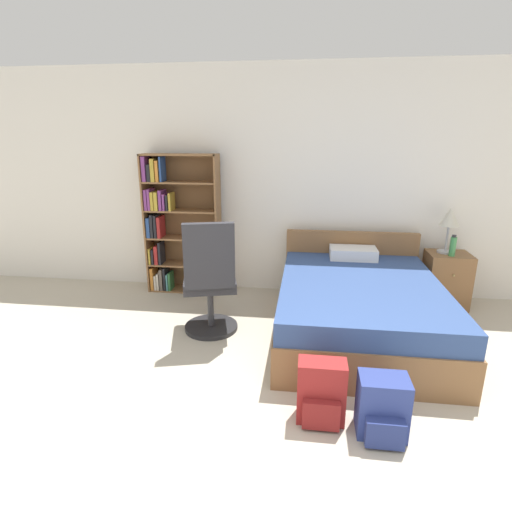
# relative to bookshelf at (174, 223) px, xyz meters

# --- Properties ---
(wall_back) EXTENTS (9.00, 0.06, 2.60)m
(wall_back) POSITION_rel_bookshelf_xyz_m (1.54, 0.21, 0.47)
(wall_back) COLOR white
(wall_back) RESTS_ON ground_plane
(bookshelf) EXTENTS (0.88, 0.27, 1.63)m
(bookshelf) POSITION_rel_bookshelf_xyz_m (0.00, 0.00, 0.00)
(bookshelf) COLOR brown
(bookshelf) RESTS_ON ground_plane
(bed) EXTENTS (1.47, 1.98, 0.79)m
(bed) POSITION_rel_bookshelf_xyz_m (2.08, -0.86, -0.55)
(bed) COLOR brown
(bed) RESTS_ON ground_plane
(office_chair) EXTENTS (0.59, 0.66, 1.12)m
(office_chair) POSITION_rel_bookshelf_xyz_m (0.70, -1.09, -0.31)
(office_chair) COLOR #232326
(office_chair) RESTS_ON ground_plane
(nightstand) EXTENTS (0.44, 0.40, 0.60)m
(nightstand) POSITION_rel_bookshelf_xyz_m (3.11, -0.08, -0.53)
(nightstand) COLOR brown
(nightstand) RESTS_ON ground_plane
(table_lamp) EXTENTS (0.20, 0.20, 0.49)m
(table_lamp) POSITION_rel_bookshelf_xyz_m (3.07, -0.05, 0.14)
(table_lamp) COLOR #B2B2B7
(table_lamp) RESTS_ON nightstand
(water_bottle) EXTENTS (0.06, 0.06, 0.23)m
(water_bottle) POSITION_rel_bookshelf_xyz_m (3.10, -0.18, -0.12)
(water_bottle) COLOR #3F8C4C
(water_bottle) RESTS_ON nightstand
(backpack_blue) EXTENTS (0.31, 0.29, 0.39)m
(backpack_blue) POSITION_rel_bookshelf_xyz_m (2.08, -2.27, -0.64)
(backpack_blue) COLOR navy
(backpack_blue) RESTS_ON ground_plane
(backpack_red) EXTENTS (0.31, 0.22, 0.43)m
(backpack_red) POSITION_rel_bookshelf_xyz_m (1.70, -2.19, -0.63)
(backpack_red) COLOR maroon
(backpack_red) RESTS_ON ground_plane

